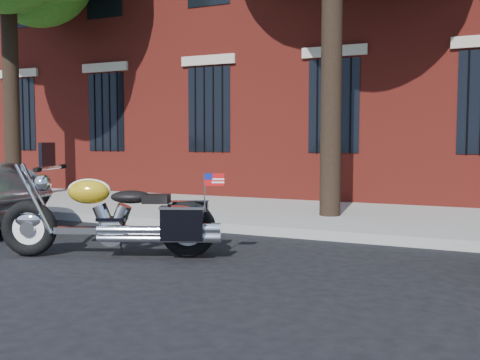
% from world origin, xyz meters
% --- Properties ---
extents(ground, '(120.00, 120.00, 0.00)m').
position_xyz_m(ground, '(0.00, 0.00, 0.00)').
color(ground, black).
rests_on(ground, ground).
extents(curb, '(40.00, 0.16, 0.15)m').
position_xyz_m(curb, '(0.00, 1.38, 0.07)').
color(curb, gray).
rests_on(curb, ground).
extents(sidewalk, '(40.00, 3.60, 0.15)m').
position_xyz_m(sidewalk, '(0.00, 3.26, 0.07)').
color(sidewalk, gray).
rests_on(sidewalk, ground).
extents(motorcycle, '(2.78, 1.44, 1.43)m').
position_xyz_m(motorcycle, '(-1.20, -0.84, 0.48)').
color(motorcycle, black).
rests_on(motorcycle, ground).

